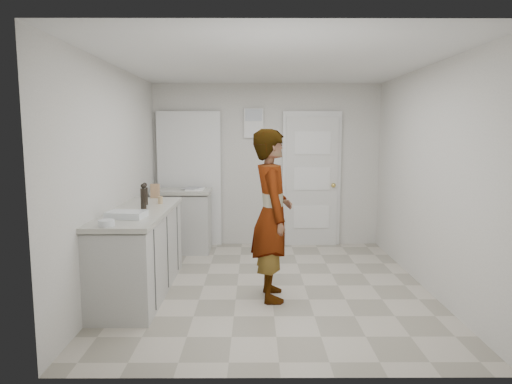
{
  "coord_description": "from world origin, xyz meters",
  "views": [
    {
      "loc": [
        -0.19,
        -5.09,
        1.76
      ],
      "look_at": [
        -0.17,
        0.4,
        1.04
      ],
      "focal_mm": 32.0,
      "sensor_mm": 36.0,
      "label": 1
    }
  ],
  "objects_px": {
    "oil_cruet_a": "(145,194)",
    "egg_bowl": "(106,223)",
    "spice_jar": "(160,200)",
    "baking_dish": "(126,215)",
    "cake_mix_box": "(155,191)",
    "person": "(272,215)",
    "oil_cruet_b": "(143,197)"
  },
  "relations": [
    {
      "from": "cake_mix_box",
      "to": "spice_jar",
      "type": "distance_m",
      "value": 0.51
    },
    {
      "from": "spice_jar",
      "to": "baking_dish",
      "type": "distance_m",
      "value": 0.89
    },
    {
      "from": "oil_cruet_b",
      "to": "egg_bowl",
      "type": "xyz_separation_m",
      "value": [
        -0.11,
        -0.94,
        -0.11
      ]
    },
    {
      "from": "baking_dish",
      "to": "egg_bowl",
      "type": "distance_m",
      "value": 0.41
    },
    {
      "from": "cake_mix_box",
      "to": "baking_dish",
      "type": "xyz_separation_m",
      "value": [
        0.01,
        -1.36,
        -0.06
      ]
    },
    {
      "from": "cake_mix_box",
      "to": "oil_cruet_b",
      "type": "relative_size",
      "value": 0.65
    },
    {
      "from": "baking_dish",
      "to": "egg_bowl",
      "type": "bearing_deg",
      "value": -99.57
    },
    {
      "from": "cake_mix_box",
      "to": "egg_bowl",
      "type": "distance_m",
      "value": 1.76
    },
    {
      "from": "person",
      "to": "oil_cruet_b",
      "type": "xyz_separation_m",
      "value": [
        -1.41,
        0.25,
        0.16
      ]
    },
    {
      "from": "cake_mix_box",
      "to": "spice_jar",
      "type": "xyz_separation_m",
      "value": [
        0.16,
        -0.48,
        -0.05
      ]
    },
    {
      "from": "egg_bowl",
      "to": "oil_cruet_a",
      "type": "bearing_deg",
      "value": 87.19
    },
    {
      "from": "spice_jar",
      "to": "baking_dish",
      "type": "height_order",
      "value": "spice_jar"
    },
    {
      "from": "spice_jar",
      "to": "oil_cruet_a",
      "type": "xyz_separation_m",
      "value": [
        -0.16,
        -0.06,
        0.08
      ]
    },
    {
      "from": "spice_jar",
      "to": "oil_cruet_a",
      "type": "bearing_deg",
      "value": -158.95
    },
    {
      "from": "oil_cruet_a",
      "to": "egg_bowl",
      "type": "height_order",
      "value": "oil_cruet_a"
    },
    {
      "from": "oil_cruet_a",
      "to": "oil_cruet_b",
      "type": "distance_m",
      "value": 0.29
    },
    {
      "from": "baking_dish",
      "to": "egg_bowl",
      "type": "relative_size",
      "value": 2.7
    },
    {
      "from": "oil_cruet_a",
      "to": "baking_dish",
      "type": "bearing_deg",
      "value": -89.44
    },
    {
      "from": "cake_mix_box",
      "to": "person",
      "type": "bearing_deg",
      "value": -34.54
    },
    {
      "from": "baking_dish",
      "to": "person",
      "type": "bearing_deg",
      "value": 11.01
    },
    {
      "from": "person",
      "to": "spice_jar",
      "type": "bearing_deg",
      "value": 60.16
    },
    {
      "from": "oil_cruet_a",
      "to": "oil_cruet_b",
      "type": "bearing_deg",
      "value": -80.06
    },
    {
      "from": "oil_cruet_a",
      "to": "egg_bowl",
      "type": "bearing_deg",
      "value": -92.81
    },
    {
      "from": "cake_mix_box",
      "to": "baking_dish",
      "type": "relative_size",
      "value": 0.46
    },
    {
      "from": "person",
      "to": "baking_dish",
      "type": "relative_size",
      "value": 4.61
    },
    {
      "from": "cake_mix_box",
      "to": "oil_cruet_a",
      "type": "bearing_deg",
      "value": -88.07
    },
    {
      "from": "spice_jar",
      "to": "cake_mix_box",
      "type": "bearing_deg",
      "value": 108.79
    },
    {
      "from": "baking_dish",
      "to": "egg_bowl",
      "type": "height_order",
      "value": "baking_dish"
    },
    {
      "from": "oil_cruet_a",
      "to": "baking_dish",
      "type": "xyz_separation_m",
      "value": [
        0.01,
        -0.82,
        -0.09
      ]
    },
    {
      "from": "baking_dish",
      "to": "spice_jar",
      "type": "bearing_deg",
      "value": 79.99
    },
    {
      "from": "baking_dish",
      "to": "oil_cruet_b",
      "type": "bearing_deg",
      "value": 85.58
    },
    {
      "from": "oil_cruet_a",
      "to": "person",
      "type": "bearing_deg",
      "value": -20.15
    }
  ]
}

